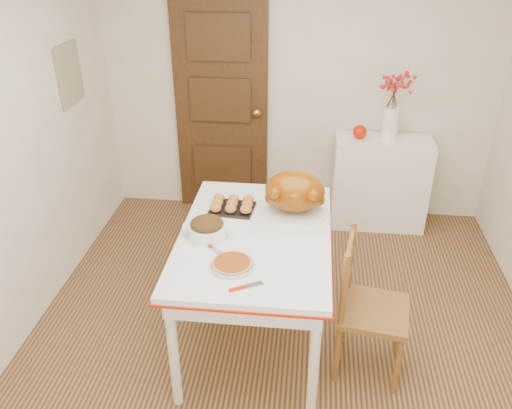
# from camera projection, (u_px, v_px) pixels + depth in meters

# --- Properties ---
(floor) EXTENTS (3.50, 4.00, 0.00)m
(floor) POSITION_uv_depth(u_px,v_px,m) (280.00, 351.00, 3.53)
(floor) COLOR #402810
(floor) RESTS_ON ground
(wall_back) EXTENTS (3.50, 0.00, 2.50)m
(wall_back) POSITION_uv_depth(u_px,v_px,m) (299.00, 84.00, 4.67)
(wall_back) COLOR silver
(wall_back) RESTS_ON ground
(door_back) EXTENTS (0.85, 0.06, 2.06)m
(door_back) POSITION_uv_depth(u_px,v_px,m) (221.00, 106.00, 4.82)
(door_back) COLOR #311C0D
(door_back) RESTS_ON ground
(photo_board) EXTENTS (0.03, 0.35, 0.45)m
(photo_board) POSITION_uv_depth(u_px,v_px,m) (69.00, 74.00, 4.02)
(photo_board) COLOR tan
(photo_board) RESTS_ON ground
(sideboard) EXTENTS (0.84, 0.37, 0.84)m
(sideboard) POSITION_uv_depth(u_px,v_px,m) (380.00, 183.00, 4.80)
(sideboard) COLOR white
(sideboard) RESTS_ON floor
(kitchen_table) EXTENTS (0.95, 1.39, 0.83)m
(kitchen_table) POSITION_uv_depth(u_px,v_px,m) (255.00, 287.00, 3.47)
(kitchen_table) COLOR white
(kitchen_table) RESTS_ON floor
(chair_oak) EXTENTS (0.48, 0.48, 0.94)m
(chair_oak) POSITION_uv_depth(u_px,v_px,m) (374.00, 308.00, 3.20)
(chair_oak) COLOR brown
(chair_oak) RESTS_ON floor
(berry_vase) EXTENTS (0.32, 0.32, 0.61)m
(berry_vase) POSITION_uv_depth(u_px,v_px,m) (392.00, 106.00, 4.45)
(berry_vase) COLOR white
(berry_vase) RESTS_ON sideboard
(apple) EXTENTS (0.12, 0.12, 0.12)m
(apple) POSITION_uv_depth(u_px,v_px,m) (360.00, 132.00, 4.59)
(apple) COLOR #C01901
(apple) RESTS_ON sideboard
(turkey_platter) EXTENTS (0.48, 0.39, 0.29)m
(turkey_platter) POSITION_uv_depth(u_px,v_px,m) (295.00, 194.00, 3.42)
(turkey_platter) COLOR #9E5306
(turkey_platter) RESTS_ON kitchen_table
(pumpkin_pie) EXTENTS (0.26, 0.26, 0.05)m
(pumpkin_pie) POSITION_uv_depth(u_px,v_px,m) (232.00, 264.00, 2.94)
(pumpkin_pie) COLOR #883711
(pumpkin_pie) RESTS_ON kitchen_table
(stuffing_dish) EXTENTS (0.37, 0.33, 0.12)m
(stuffing_dish) POSITION_uv_depth(u_px,v_px,m) (207.00, 228.00, 3.21)
(stuffing_dish) COLOR #462B0D
(stuffing_dish) RESTS_ON kitchen_table
(rolls_tray) EXTENTS (0.31, 0.25, 0.08)m
(rolls_tray) POSITION_uv_depth(u_px,v_px,m) (232.00, 205.00, 3.51)
(rolls_tray) COLOR #A96124
(rolls_tray) RESTS_ON kitchen_table
(pie_server) EXTENTS (0.19, 0.14, 0.01)m
(pie_server) POSITION_uv_depth(u_px,v_px,m) (246.00, 286.00, 2.79)
(pie_server) COLOR silver
(pie_server) RESTS_ON kitchen_table
(carving_knife) EXTENTS (0.21, 0.20, 0.01)m
(carving_knife) POSITION_uv_depth(u_px,v_px,m) (215.00, 250.00, 3.10)
(carving_knife) COLOR silver
(carving_knife) RESTS_ON kitchen_table
(drinking_glass) EXTENTS (0.07, 0.07, 0.11)m
(drinking_glass) POSITION_uv_depth(u_px,v_px,m) (276.00, 189.00, 3.67)
(drinking_glass) COLOR white
(drinking_glass) RESTS_ON kitchen_table
(shaker_pair) EXTENTS (0.10, 0.06, 0.09)m
(shaker_pair) POSITION_uv_depth(u_px,v_px,m) (306.00, 188.00, 3.71)
(shaker_pair) COLOR white
(shaker_pair) RESTS_ON kitchen_table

